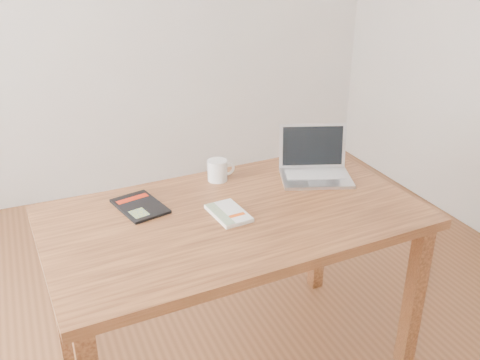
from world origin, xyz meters
name	(u,v)px	position (x,y,z in m)	size (l,w,h in m)	color
room	(169,59)	(-0.07, 0.00, 1.36)	(4.04, 4.04, 2.70)	brown
desk	(234,233)	(0.16, 0.06, 0.66)	(1.42, 0.86, 0.75)	brown
white_guidebook	(228,213)	(0.14, 0.05, 0.76)	(0.13, 0.20, 0.02)	silver
black_guidebook	(140,206)	(-0.15, 0.24, 0.76)	(0.20, 0.25, 0.01)	black
laptop	(315,166)	(0.61, 0.23, 0.79)	(0.35, 0.32, 0.20)	silver
coffee_mug	(218,170)	(0.21, 0.35, 0.80)	(0.12, 0.08, 0.09)	white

